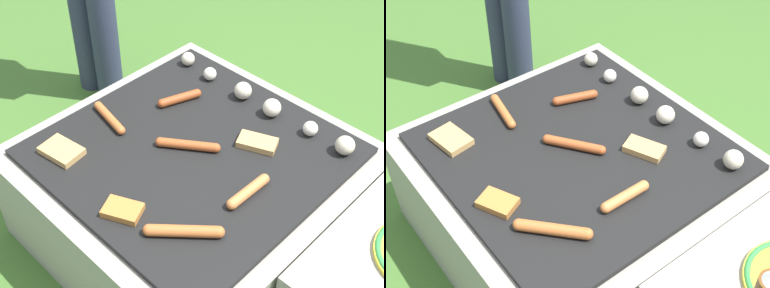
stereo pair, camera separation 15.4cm
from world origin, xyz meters
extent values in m
plane|color=#3D6628|center=(0.00, 0.00, 0.00)|extent=(14.00, 14.00, 0.00)
cube|color=gray|center=(0.00, 0.00, 0.18)|extent=(0.88, 0.88, 0.35)
cube|color=black|center=(0.00, 0.00, 0.36)|extent=(0.77, 0.77, 0.02)
cylinder|color=#2D334C|center=(-0.91, 0.28, 0.38)|extent=(0.11, 0.11, 0.75)
cylinder|color=#2D334C|center=(-0.77, 0.28, 0.38)|extent=(0.11, 0.11, 0.75)
cylinder|color=#A34C23|center=(-0.01, -0.01, 0.38)|extent=(0.15, 0.12, 0.03)
sphere|color=#A34C23|center=(-0.08, -0.05, 0.38)|extent=(0.03, 0.03, 0.03)
sphere|color=#A34C23|center=(0.06, 0.04, 0.38)|extent=(0.03, 0.03, 0.03)
cylinder|color=#C6753D|center=(0.23, -0.02, 0.38)|extent=(0.03, 0.13, 0.03)
sphere|color=#C6753D|center=(0.23, -0.09, 0.38)|extent=(0.03, 0.03, 0.03)
sphere|color=#C6753D|center=(0.23, 0.04, 0.38)|extent=(0.03, 0.03, 0.03)
cylinder|color=#93421E|center=(-0.19, 0.13, 0.38)|extent=(0.07, 0.13, 0.03)
sphere|color=#93421E|center=(-0.21, 0.07, 0.38)|extent=(0.03, 0.03, 0.03)
sphere|color=#93421E|center=(-0.17, 0.19, 0.38)|extent=(0.03, 0.03, 0.03)
cylinder|color=#B7602D|center=(-0.27, -0.09, 0.38)|extent=(0.15, 0.05, 0.03)
sphere|color=#B7602D|center=(-0.34, -0.07, 0.38)|extent=(0.03, 0.03, 0.03)
sphere|color=#B7602D|center=(-0.20, -0.10, 0.38)|extent=(0.03, 0.03, 0.03)
cylinder|color=#B7602D|center=(0.21, -0.24, 0.38)|extent=(0.15, 0.14, 0.03)
sphere|color=#B7602D|center=(0.14, -0.30, 0.38)|extent=(0.03, 0.03, 0.03)
sphere|color=#B7602D|center=(0.27, -0.18, 0.38)|extent=(0.03, 0.03, 0.03)
cube|color=tan|center=(-0.25, -0.28, 0.38)|extent=(0.13, 0.10, 0.02)
cube|color=tan|center=(0.12, 0.15, 0.38)|extent=(0.13, 0.10, 0.02)
cube|color=#B27033|center=(0.04, -0.30, 0.38)|extent=(0.12, 0.10, 0.02)
sphere|color=beige|center=(-0.32, 0.30, 0.39)|extent=(0.05, 0.05, 0.05)
sphere|color=silver|center=(-0.20, 0.29, 0.39)|extent=(0.04, 0.04, 0.04)
sphere|color=beige|center=(-0.06, 0.29, 0.40)|extent=(0.06, 0.06, 0.06)
sphere|color=beige|center=(0.07, 0.29, 0.40)|extent=(0.06, 0.06, 0.06)
sphere|color=silver|center=(0.21, 0.29, 0.39)|extent=(0.05, 0.05, 0.05)
sphere|color=beige|center=(0.32, 0.30, 0.40)|extent=(0.06, 0.06, 0.06)
camera|label=1|loc=(0.80, -0.82, 1.42)|focal=50.00mm
camera|label=2|loc=(0.90, -0.70, 1.42)|focal=50.00mm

